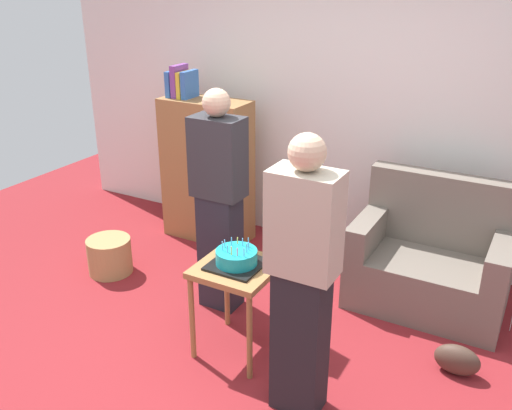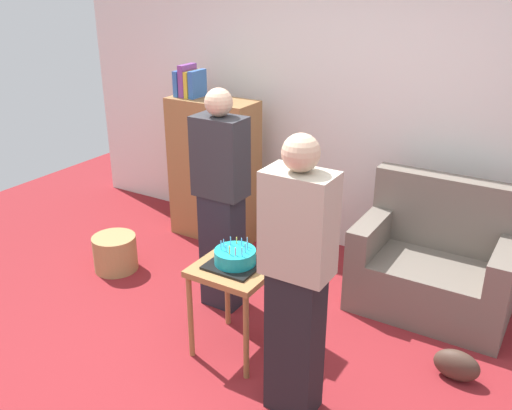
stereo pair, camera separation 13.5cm
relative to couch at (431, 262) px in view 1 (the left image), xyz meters
name	(u,v)px [view 1 (the left image)]	position (x,y,z in m)	size (l,w,h in m)	color
ground_plane	(237,375)	(-0.82, -1.43, -0.34)	(8.00, 8.00, 0.00)	maroon
wall_back	(362,99)	(-0.82, 0.62, 1.01)	(6.00, 0.10, 2.70)	silver
couch	(431,262)	(0.00, 0.00, 0.00)	(1.10, 0.70, 0.96)	#6B6056
bookshelf	(207,169)	(-2.08, 0.16, 0.33)	(0.80, 0.36, 1.58)	olive
side_table	(237,279)	(-0.96, -1.19, 0.19)	(0.48, 0.48, 0.63)	olive
birthday_cake	(237,258)	(-0.96, -1.19, 0.34)	(0.32, 0.32, 0.17)	black
person_blowing_candles	(219,202)	(-1.35, -0.77, 0.49)	(0.36, 0.22, 1.63)	#23232D
person_holding_cake	(302,280)	(-0.39, -1.47, 0.49)	(0.36, 0.22, 1.63)	black
wicker_basket	(110,256)	(-2.42, -0.82, -0.19)	(0.36, 0.36, 0.30)	#A88451
handbag	(457,360)	(0.36, -0.74, -0.24)	(0.28, 0.14, 0.20)	#473328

